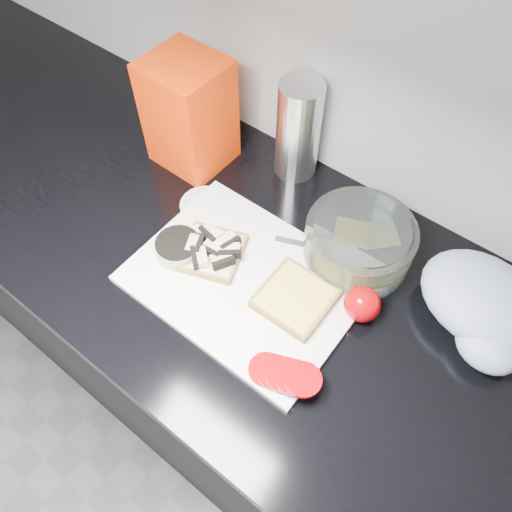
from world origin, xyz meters
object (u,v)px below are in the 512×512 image
at_px(bread_bag, 189,114).
at_px(glass_bowl, 358,242).
at_px(cutting_board, 246,280).
at_px(steel_canister, 298,130).

bearing_deg(bread_bag, glass_bowl, -0.94).
xyz_separation_m(cutting_board, steel_canister, (-0.10, 0.29, 0.10)).
bearing_deg(bread_bag, cutting_board, -31.82).
distance_m(cutting_board, glass_bowl, 0.22).
xyz_separation_m(glass_bowl, bread_bag, (-0.42, 0.01, 0.07)).
distance_m(bread_bag, steel_canister, 0.22).
bearing_deg(cutting_board, glass_bowl, 53.88).
relative_size(glass_bowl, steel_canister, 0.94).
xyz_separation_m(bread_bag, steel_canister, (0.20, 0.10, -0.01)).
bearing_deg(steel_canister, bread_bag, -152.11).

